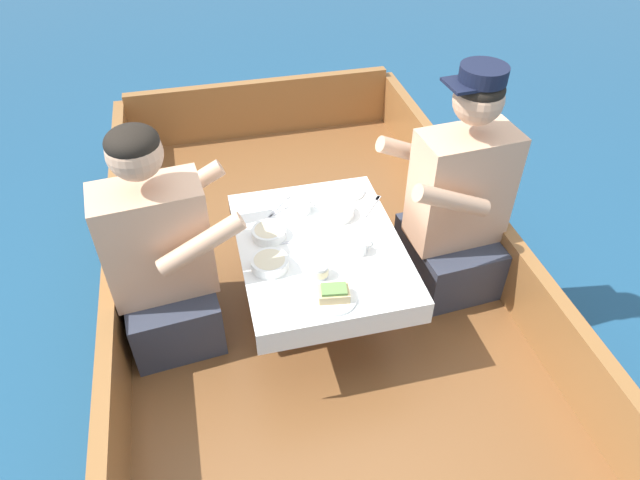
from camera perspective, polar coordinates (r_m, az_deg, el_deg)
name	(u,v)px	position (r m, az deg, el deg)	size (l,w,h in m)	color
ground_plane	(313,330)	(2.92, -0.69, -9.01)	(60.00, 60.00, 0.00)	navy
boat_deck	(313,310)	(2.80, -0.71, -7.00)	(1.77, 3.03, 0.30)	brown
gunwale_port	(117,296)	(2.59, -19.61, -5.26)	(0.06, 3.03, 0.31)	#936033
gunwale_starboard	(486,235)	(2.84, 16.25, 0.47)	(0.06, 3.03, 0.31)	#936033
bow_coaming	(261,107)	(3.77, -5.95, 13.05)	(1.65, 0.06, 0.36)	#936033
cockpit_table	(320,251)	(2.34, 0.00, -1.11)	(0.65, 0.84, 0.40)	#B2B2B7
person_port	(162,261)	(2.33, -15.48, -2.00)	(0.55, 0.48, 0.99)	#333847
person_starboard	(456,206)	(2.54, 13.48, 3.28)	(0.54, 0.47, 1.06)	#333847
plate_sandwich	(334,298)	(2.09, 1.38, -5.84)	(0.17, 0.17, 0.01)	white
plate_bread	(347,191)	(2.59, 2.71, 4.89)	(0.16, 0.16, 0.01)	white
sandwich	(334,293)	(2.07, 1.39, -5.32)	(0.12, 0.09, 0.05)	#E0BC7F
bowl_port_near	(337,211)	(2.44, 1.73, 2.92)	(0.14, 0.14, 0.04)	white
bowl_starboard_near	(269,233)	(2.34, -5.14, 0.75)	(0.14, 0.14, 0.04)	white
bowl_center_far	(270,263)	(2.20, -5.06, -2.28)	(0.15, 0.15, 0.04)	white
coffee_cup_port	(359,247)	(2.26, 3.91, -0.65)	(0.10, 0.07, 0.05)	white
coffee_cup_starboard	(302,206)	(2.46, -1.81, 3.41)	(0.10, 0.07, 0.06)	white
tin_can	(320,271)	(2.15, -0.02, -3.09)	(0.07, 0.07, 0.05)	silver
utensil_spoon_port	(278,211)	(2.48, -4.19, 2.88)	(0.15, 0.11, 0.01)	silver
utensil_knife_port	(295,241)	(2.32, -2.49, -0.15)	(0.17, 0.01, 0.00)	silver
utensil_fork_starboard	(373,204)	(2.52, 5.35, 3.56)	(0.12, 0.14, 0.00)	silver
utensil_knife_starboard	(331,231)	(2.37, 1.08, 0.87)	(0.13, 0.13, 0.00)	silver
utensil_spoon_center	(281,202)	(2.53, -3.88, 3.78)	(0.12, 0.14, 0.01)	silver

